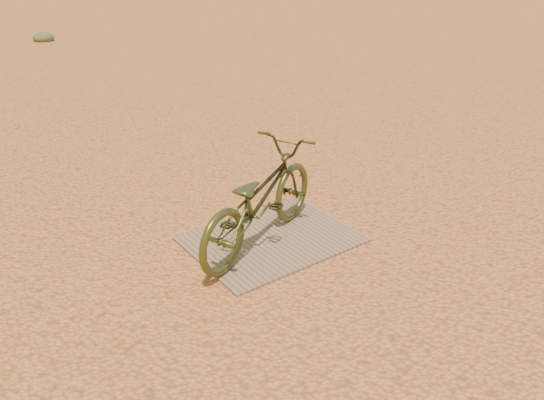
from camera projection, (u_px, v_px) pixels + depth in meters
ground at (285, 216)px, 5.25m from camera, size 120.00×120.00×0.00m
plywood_board at (272, 239)px, 4.82m from camera, size 1.46×1.10×0.02m
bicycle at (259, 199)px, 4.55m from camera, size 1.77×1.19×0.88m
kale_b at (44, 41)px, 14.74m from camera, size 0.56×0.56×0.31m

